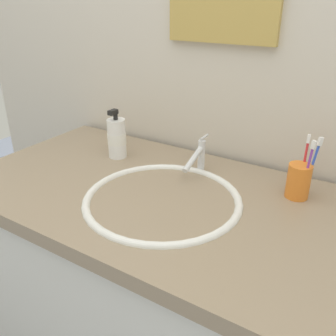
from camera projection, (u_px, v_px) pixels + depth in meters
tiled_wall_back at (222, 66)px, 1.25m from camera, size 2.49×0.04×2.40m
vanity_counter at (164, 303)px, 1.29m from camera, size 1.29×0.67×0.88m
sink_basin at (163, 210)px, 1.08m from camera, size 0.46×0.46×0.10m
faucet at (199, 156)px, 1.20m from camera, size 0.02×0.15×0.12m
toothbrush_cup at (298, 181)px, 1.06m from camera, size 0.07×0.07×0.10m
toothbrush_blue at (313, 163)px, 1.04m from camera, size 0.03×0.03×0.18m
toothbrush_purple at (308, 166)px, 1.02m from camera, size 0.02×0.01×0.18m
toothbrush_red at (305, 160)px, 1.06m from camera, size 0.01×0.03×0.18m
soap_dispenser at (117, 138)px, 1.32m from camera, size 0.07×0.07×0.18m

